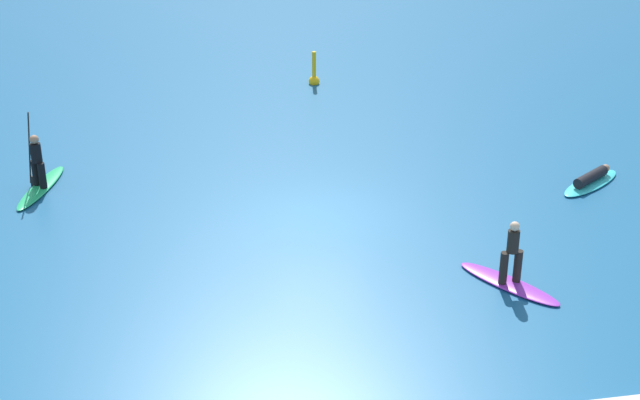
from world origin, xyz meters
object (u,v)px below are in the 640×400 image
surfer_on_green_board (39,176)px  surfer_on_teal_board (591,180)px  surfer_on_purple_board (510,271)px  marker_buoy (314,77)px

surfer_on_green_board → surfer_on_teal_board: bearing=-80.1°
surfer_on_green_board → surfer_on_purple_board: bearing=-104.3°
surfer_on_teal_board → surfer_on_purple_board: 6.60m
surfer_on_green_board → surfer_on_teal_board: 15.94m
surfer_on_green_board → surfer_on_teal_board: surfer_on_green_board is taller
surfer_on_green_board → surfer_on_teal_board: size_ratio=1.21×
surfer_on_purple_board → surfer_on_teal_board: bearing=103.9°
surfer_on_teal_board → marker_buoy: bearing=87.9°
surfer_on_green_board → marker_buoy: 12.06m
surfer_on_teal_board → marker_buoy: marker_buoy is taller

